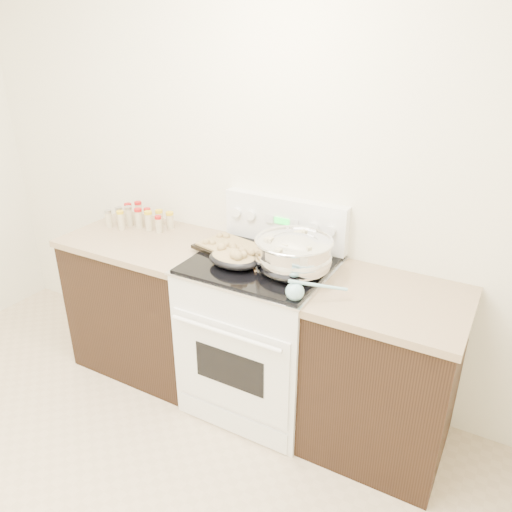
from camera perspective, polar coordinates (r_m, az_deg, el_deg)
The scene contains 9 objects.
counter_left at distance 3.38m, azimuth -11.93°, elevation -5.04°, with size 0.93×0.67×0.92m.
counter_right at distance 2.76m, azimuth 14.37°, elevation -12.91°, with size 0.73×0.67×0.92m.
kitchen_range at distance 2.94m, azimuth 0.52°, elevation -8.65°, with size 0.78×0.73×1.22m.
mixing_bowl at distance 2.58m, azimuth 4.32°, elevation 0.08°, with size 0.51×0.51×0.24m.
roasting_pan at distance 2.65m, azimuth -2.56°, elevation -0.23°, with size 0.29×0.21×0.11m.
baking_sheet at distance 2.85m, azimuth -2.88°, elevation 1.00°, with size 0.44×0.35×0.06m.
wooden_spoon at distance 2.70m, azimuth -1.54°, elevation -0.61°, with size 0.17×0.25×0.04m.
blue_ladle at distance 2.36m, azimuth 4.71°, elevation -4.01°, with size 0.26×0.19×0.11m.
spice_jars at distance 3.35m, azimuth -13.23°, elevation 4.36°, with size 0.41×0.24×0.13m.
Camera 1 is at (1.52, -0.73, 2.11)m, focal length 35.00 mm.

